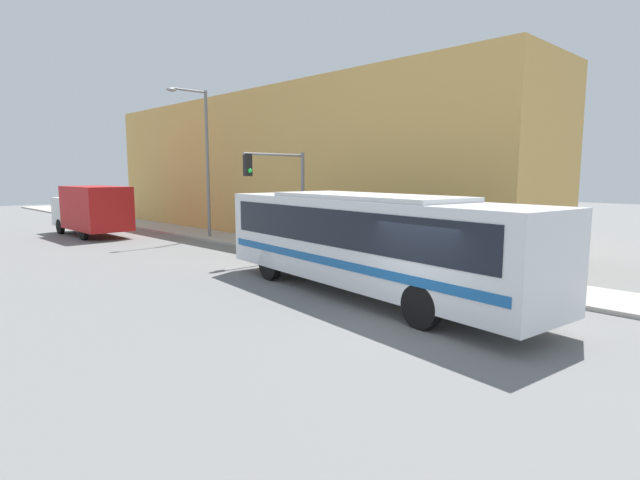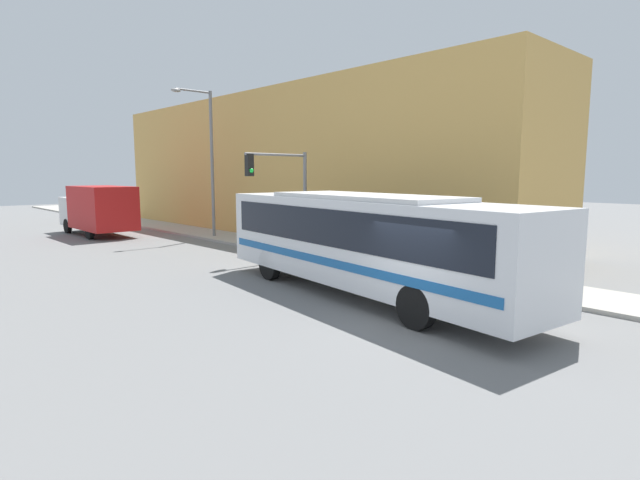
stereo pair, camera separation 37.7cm
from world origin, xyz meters
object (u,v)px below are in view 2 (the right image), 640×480
city_bus (363,237)px  delivery_truck (98,208)px  fire_hydrant (373,255)px  pedestrian_near_corner (416,245)px  street_lamp (207,152)px  traffic_light_pole (284,183)px

city_bus → delivery_truck: city_bus is taller
city_bus → fire_hydrant: (3.63, 2.79, -1.30)m
fire_hydrant → pedestrian_near_corner: 1.74m
fire_hydrant → street_lamp: street_lamp is taller
city_bus → street_lamp: (3.60, 15.09, 3.07)m
traffic_light_pole → street_lamp: street_lamp is taller
city_bus → fire_hydrant: 4.76m
city_bus → pedestrian_near_corner: 4.85m
delivery_truck → pedestrian_near_corner: size_ratio=4.15×
delivery_truck → fire_hydrant: (4.12, -18.23, -1.12)m
fire_hydrant → street_lamp: size_ratio=0.09×
delivery_truck → street_lamp: (4.09, -5.93, 3.25)m
street_lamp → pedestrian_near_corner: size_ratio=4.91×
pedestrian_near_corner → street_lamp: bearing=94.1°
delivery_truck → pedestrian_near_corner: bearing=-75.5°
fire_hydrant → street_lamp: 13.05m
fire_hydrant → city_bus: bearing=-142.5°
street_lamp → pedestrian_near_corner: street_lamp is taller
pedestrian_near_corner → delivery_truck: bearing=104.5°
city_bus → street_lamp: size_ratio=1.49×
traffic_light_pole → street_lamp: (1.04, 8.10, 1.60)m
street_lamp → city_bus: bearing=-103.4°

